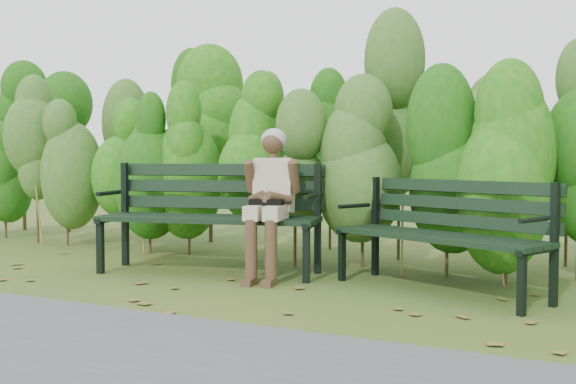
% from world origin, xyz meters
% --- Properties ---
extents(ground, '(80.00, 80.00, 0.00)m').
position_xyz_m(ground, '(0.00, 0.00, 0.00)').
color(ground, '#355921').
extents(footpath, '(60.00, 2.50, 0.01)m').
position_xyz_m(footpath, '(0.00, -2.20, 0.01)').
color(footpath, '#474749').
rests_on(footpath, ground).
extents(hedge_band, '(11.04, 1.67, 2.42)m').
position_xyz_m(hedge_band, '(0.00, 1.86, 1.26)').
color(hedge_band, '#47381E').
rests_on(hedge_band, ground).
extents(leaf_litter, '(5.06, 2.21, 0.01)m').
position_xyz_m(leaf_litter, '(-0.64, -0.10, 0.00)').
color(leaf_litter, brown).
rests_on(leaf_litter, ground).
extents(bench_left, '(2.04, 1.04, 0.97)m').
position_xyz_m(bench_left, '(-0.89, 0.63, 0.57)').
color(bench_left, black).
rests_on(bench_left, ground).
extents(bench_right, '(1.79, 1.18, 0.86)m').
position_xyz_m(bench_right, '(1.18, 0.68, 0.50)').
color(bench_right, black).
rests_on(bench_right, ground).
extents(seated_woman, '(0.50, 0.74, 1.28)m').
position_xyz_m(seated_woman, '(-0.28, 0.57, 0.74)').
color(seated_woman, '#C4B499').
rests_on(seated_woman, ground).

